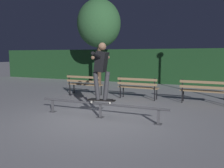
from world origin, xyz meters
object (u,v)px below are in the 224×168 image
park_bench_leftmost (84,83)px  park_bench_left_center (138,86)px  park_bench_right_center (204,89)px  grind_rail (100,106)px  tree_far_left (99,24)px  skateboarder (101,66)px  skateboard (102,100)px

park_bench_leftmost → park_bench_left_center: (2.40, 0.00, 0.00)m
park_bench_left_center → park_bench_leftmost: bearing=180.0°
park_bench_left_center → park_bench_right_center: 2.40m
grind_rail → park_bench_leftmost: park_bench_leftmost is taller
park_bench_leftmost → tree_far_left: 4.57m
park_bench_leftmost → park_bench_left_center: size_ratio=1.00×
grind_rail → park_bench_right_center: park_bench_right_center is taller
skateboarder → park_bench_left_center: bearing=86.8°
skateboarder → park_bench_right_center: bearing=49.1°
park_bench_leftmost → park_bench_right_center: bearing=0.0°
grind_rail → park_bench_left_center: 2.98m
park_bench_leftmost → tree_far_left: tree_far_left is taller
grind_rail → skateboard: size_ratio=4.76×
skateboarder → park_bench_left_center: (0.16, 2.96, -0.89)m
park_bench_left_center → skateboarder: bearing=-93.2°
grind_rail → park_bench_left_center: size_ratio=2.36×
park_bench_leftmost → grind_rail: bearing=-53.5°
skateboard → park_bench_left_center: bearing=86.8°
park_bench_left_center → park_bench_right_center: bearing=0.0°
park_bench_leftmost → skateboard: bearing=-53.0°
park_bench_left_center → tree_far_left: 5.56m
grind_rail → park_bench_right_center: 3.96m
park_bench_leftmost → park_bench_right_center: same height
park_bench_right_center → park_bench_left_center: bearing=180.0°
skateboard → park_bench_leftmost: 3.71m
grind_rail → tree_far_left: size_ratio=0.78×
skateboard → tree_far_left: 7.67m
grind_rail → skateboarder: size_ratio=2.44×
park_bench_left_center → tree_far_left: tree_far_left is taller
skateboarder → park_bench_leftmost: size_ratio=0.97×
skateboard → park_bench_leftmost: size_ratio=0.50×
park_bench_right_center → tree_far_left: (-5.71, 3.36, 2.97)m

